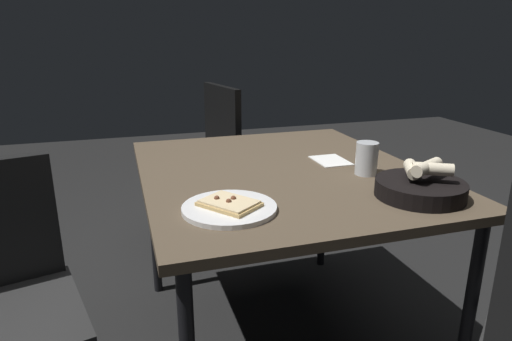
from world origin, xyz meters
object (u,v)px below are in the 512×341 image
object	(u,v)px
pizza_plate	(229,207)
bread_basket	(420,186)
dining_table	(281,184)
beer_glass	(366,160)
chair_far	(205,161)

from	to	relation	value
pizza_plate	bread_basket	distance (m)	0.59
dining_table	bread_basket	world-z (taller)	bread_basket
dining_table	bread_basket	bearing A→B (deg)	-141.85
bread_basket	beer_glass	xyz separation A→B (m)	(0.25, 0.04, 0.02)
beer_glass	chair_far	xyz separation A→B (m)	(1.09, 0.37, -0.27)
beer_glass	chair_far	bearing A→B (deg)	18.61
dining_table	pizza_plate	xyz separation A→B (m)	(-0.32, 0.27, 0.07)
beer_glass	chair_far	world-z (taller)	chair_far
dining_table	chair_far	size ratio (longest dim) A/B	1.25
bread_basket	beer_glass	bearing A→B (deg)	9.22
beer_glass	dining_table	bearing A→B (deg)	61.84
bread_basket	chair_far	bearing A→B (deg)	16.94
pizza_plate	bread_basket	size ratio (longest dim) A/B	1.00
pizza_plate	bread_basket	bearing A→B (deg)	-96.43
bread_basket	beer_glass	world-z (taller)	beer_glass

